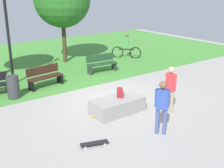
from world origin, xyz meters
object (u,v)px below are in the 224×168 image
(park_bench_near_path, at_px, (102,63))
(lamp_post, at_px, (7,20))
(skateboard_by_ledge, at_px, (94,143))
(backpack_on_ledge, at_px, (120,93))
(skater_performing_trick, at_px, (162,104))
(skater_watching, at_px, (171,86))
(skateboard_spare, at_px, (97,112))
(concrete_ledge, at_px, (117,106))
(trash_bin, at_px, (13,87))
(park_bench_by_oak, at_px, (45,76))
(cyclist_on_bicycle, at_px, (126,48))

(park_bench_near_path, xyz_separation_m, lamp_post, (-4.36, 0.71, 2.41))
(skateboard_by_ledge, distance_m, lamp_post, 7.24)
(backpack_on_ledge, height_order, skater_performing_trick, skater_performing_trick)
(skater_watching, height_order, skateboard_spare, skater_watching)
(skater_performing_trick, bearing_deg, concrete_ledge, 92.92)
(skateboard_spare, xyz_separation_m, trash_bin, (-1.83, 3.21, 0.40))
(skateboard_by_ledge, xyz_separation_m, lamp_post, (-0.04, 6.66, 2.83))
(skateboard_by_ledge, xyz_separation_m, park_bench_by_oak, (1.00, 5.53, 0.42))
(backpack_on_ledge, distance_m, lamp_post, 6.00)
(backpack_on_ledge, bearing_deg, concrete_ledge, 152.80)
(skater_watching, height_order, trash_bin, skater_watching)
(park_bench_near_path, relative_size, cyclist_on_bicycle, 1.07)
(skater_watching, relative_size, cyclist_on_bicycle, 1.09)
(skateboard_spare, relative_size, park_bench_near_path, 0.44)
(skater_watching, bearing_deg, park_bench_near_path, 80.68)
(skater_performing_trick, height_order, cyclist_on_bicycle, skater_performing_trick)
(skater_watching, height_order, cyclist_on_bicycle, skater_watching)
(concrete_ledge, height_order, park_bench_by_oak, park_bench_by_oak)
(backpack_on_ledge, bearing_deg, skater_performing_trick, -147.75)
(trash_bin, bearing_deg, park_bench_by_oak, 20.04)
(backpack_on_ledge, xyz_separation_m, park_bench_by_oak, (-1.06, 4.03, -0.20))
(skater_performing_trick, xyz_separation_m, lamp_post, (-2.02, 7.27, 1.91))
(skater_performing_trick, relative_size, skater_watching, 1.01)
(concrete_ledge, relative_size, skater_watching, 1.13)
(backpack_on_ledge, bearing_deg, skateboard_spare, 108.25)
(backpack_on_ledge, xyz_separation_m, lamp_post, (-2.10, 5.17, 2.21))
(concrete_ledge, xyz_separation_m, park_bench_near_path, (2.43, 4.55, 0.22))
(lamp_post, relative_size, cyclist_on_bicycle, 3.18)
(skateboard_spare, distance_m, lamp_post, 5.82)
(park_bench_near_path, height_order, cyclist_on_bicycle, cyclist_on_bicycle)
(backpack_on_ledge, height_order, lamp_post, lamp_post)
(backpack_on_ledge, distance_m, skater_performing_trick, 2.13)
(park_bench_near_path, bearing_deg, lamp_post, 170.71)
(skateboard_by_ledge, bearing_deg, concrete_ledge, 36.70)
(skateboard_by_ledge, distance_m, skateboard_spare, 2.13)
(skateboard_spare, height_order, park_bench_by_oak, park_bench_by_oak)
(park_bench_by_oak, bearing_deg, trash_bin, -159.96)
(concrete_ledge, xyz_separation_m, trash_bin, (-2.48, 3.55, 0.21))
(skateboard_by_ledge, bearing_deg, skateboard_spare, 54.75)
(park_bench_near_path, bearing_deg, backpack_on_ledge, -116.86)
(skater_performing_trick, distance_m, lamp_post, 7.79)
(skater_watching, distance_m, skateboard_spare, 2.72)
(lamp_post, bearing_deg, skater_watching, -61.35)
(skateboard_spare, bearing_deg, trash_bin, 119.61)
(concrete_ledge, relative_size, backpack_on_ledge, 5.83)
(cyclist_on_bicycle, bearing_deg, lamp_post, -172.40)
(park_bench_near_path, bearing_deg, skater_watching, -99.32)
(backpack_on_ledge, distance_m, park_bench_near_path, 5.00)
(lamp_post, bearing_deg, backpack_on_ledge, -67.87)
(park_bench_near_path, bearing_deg, trash_bin, -168.46)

